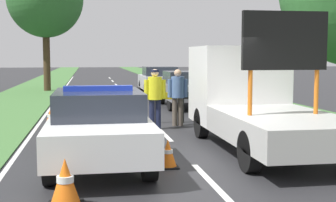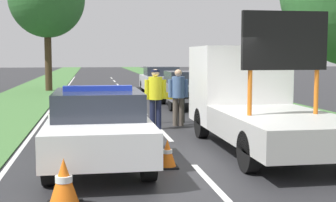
# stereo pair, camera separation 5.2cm
# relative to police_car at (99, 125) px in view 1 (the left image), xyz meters

# --- Properties ---
(ground_plane) EXTENTS (160.00, 160.00, 0.00)m
(ground_plane) POSITION_rel_police_car_xyz_m (1.84, -0.21, -0.78)
(ground_plane) COLOR #28282B
(lane_markings) EXTENTS (7.28, 53.94, 0.01)m
(lane_markings) POSITION_rel_police_car_xyz_m (1.84, 12.48, -0.77)
(lane_markings) COLOR silver
(lane_markings) RESTS_ON ground
(grass_verge_left) EXTENTS (3.37, 120.00, 0.03)m
(grass_verge_left) POSITION_rel_police_car_xyz_m (-3.53, 19.79, -0.76)
(grass_verge_left) COLOR #427038
(grass_verge_left) RESTS_ON ground
(grass_verge_right) EXTENTS (3.37, 120.00, 0.03)m
(grass_verge_right) POSITION_rel_police_car_xyz_m (7.22, 19.79, -0.76)
(grass_verge_right) COLOR #427038
(grass_verge_right) RESTS_ON ground
(police_car) EXTENTS (1.89, 4.78, 1.56)m
(police_car) POSITION_rel_police_car_xyz_m (0.00, 0.00, 0.00)
(police_car) COLOR white
(police_car) RESTS_ON ground
(work_truck) EXTENTS (2.18, 5.92, 3.02)m
(work_truck) POSITION_rel_police_car_xyz_m (3.69, 1.48, 0.36)
(work_truck) COLOR white
(work_truck) RESTS_ON ground
(road_barrier) EXTENTS (2.46, 0.08, 0.99)m
(road_barrier) POSITION_rel_police_car_xyz_m (1.80, 5.31, 0.03)
(road_barrier) COLOR black
(road_barrier) RESTS_ON ground
(police_officer) EXTENTS (0.63, 0.40, 1.76)m
(police_officer) POSITION_rel_police_car_xyz_m (1.71, 4.12, 0.27)
(police_officer) COLOR #191E38
(police_officer) RESTS_ON ground
(pedestrian_civilian) EXTENTS (0.62, 0.40, 1.73)m
(pedestrian_civilian) POSITION_rel_police_car_xyz_m (2.50, 4.71, 0.24)
(pedestrian_civilian) COLOR brown
(pedestrian_civilian) RESTS_ON ground
(traffic_cone_near_police) EXTENTS (0.43, 0.43, 0.60)m
(traffic_cone_near_police) POSITION_rel_police_car_xyz_m (-0.42, 3.05, -0.48)
(traffic_cone_near_police) COLOR black
(traffic_cone_near_police) RESTS_ON ground
(traffic_cone_centre_front) EXTENTS (0.39, 0.39, 0.55)m
(traffic_cone_centre_front) POSITION_rel_police_car_xyz_m (1.30, -0.56, -0.51)
(traffic_cone_centre_front) COLOR black
(traffic_cone_centre_front) RESTS_ON ground
(traffic_cone_near_truck) EXTENTS (0.49, 0.49, 0.68)m
(traffic_cone_near_truck) POSITION_rel_police_car_xyz_m (-1.28, 4.77, -0.44)
(traffic_cone_near_truck) COLOR black
(traffic_cone_near_truck) RESTS_ON ground
(traffic_cone_behind_barrier) EXTENTS (0.51, 0.51, 0.70)m
(traffic_cone_behind_barrier) POSITION_rel_police_car_xyz_m (-0.53, -2.61, -0.43)
(traffic_cone_behind_barrier) COLOR black
(traffic_cone_behind_barrier) RESTS_ON ground
(traffic_cone_lane_edge) EXTENTS (0.42, 0.42, 0.59)m
(traffic_cone_lane_edge) POSITION_rel_police_car_xyz_m (0.35, 4.69, -0.49)
(traffic_cone_lane_edge) COLOR black
(traffic_cone_lane_edge) RESTS_ON ground
(queued_car_suv_grey) EXTENTS (1.88, 4.25, 1.50)m
(queued_car_suv_grey) POSITION_rel_police_car_xyz_m (3.81, 9.85, 0.02)
(queued_car_suv_grey) COLOR slate
(queued_car_suv_grey) RESTS_ON ground
(queued_car_sedan_silver) EXTENTS (1.89, 3.91, 1.57)m
(queued_car_sedan_silver) POSITION_rel_police_car_xyz_m (3.56, 15.45, 0.05)
(queued_car_sedan_silver) COLOR #B2B2B7
(queued_car_sedan_silver) RESTS_ON ground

